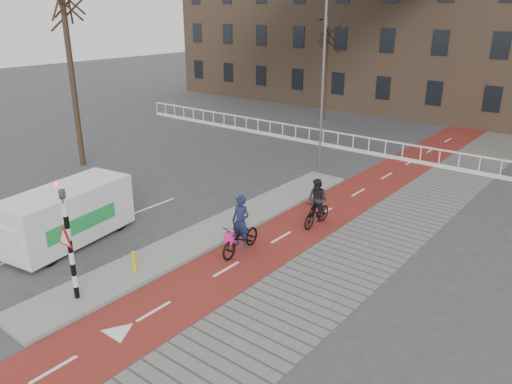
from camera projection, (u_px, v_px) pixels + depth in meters
The scene contains 15 objects.
ground at pixel (147, 280), 15.33m from camera, with size 120.00×120.00×0.00m, color #38383A.
bike_lane at pixel (348, 199), 21.80m from camera, with size 2.50×60.00×0.01m, color maroon.
sidewalk at pixel (409, 214), 20.17m from camera, with size 3.00×60.00×0.01m, color slate.
curb_island at pixel (218, 229), 18.65m from camera, with size 1.80×16.00×0.12m, color gray.
traffic_signal at pixel (68, 238), 13.50m from camera, with size 0.80×0.80×3.68m.
bollard at pixel (134, 262), 15.40m from camera, with size 0.12×0.12×0.70m, color #D6C30B.
cyclist_near at pixel (241, 234), 16.77m from camera, with size 0.86×2.03×2.05m.
cyclist_far at pixel (317, 207), 18.85m from camera, with size 0.79×1.72×1.86m.
van at pixel (67, 214), 17.45m from camera, with size 2.57×4.89×2.00m.
railing at pixel (309, 138), 30.63m from camera, with size 28.00×0.10×0.99m.
townhouse_row at pixel (442, 8), 37.88m from camera, with size 46.00×10.00×15.90m.
tree_left at pixel (72, 73), 24.84m from camera, with size 0.29×0.29×9.57m, color black.
tree_mid at pixel (325, 75), 36.14m from camera, with size 0.24×0.24×6.57m, color black.
streetlight_near at pixel (323, 87), 24.65m from camera, with size 0.12×0.12×8.34m, color slate.
streetlight_left at pixel (325, 69), 36.38m from camera, with size 0.12×0.12×7.22m, color slate.
Camera 1 is at (10.98, -8.44, 7.86)m, focal length 35.00 mm.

